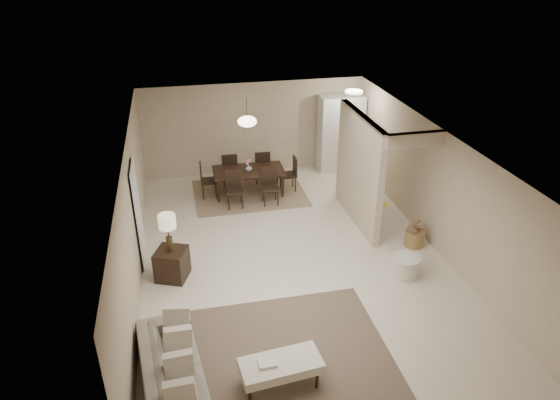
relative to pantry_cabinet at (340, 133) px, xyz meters
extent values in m
plane|color=beige|center=(-2.35, -4.15, -1.05)|extent=(9.00, 9.00, 0.00)
plane|color=white|center=(-2.35, -4.15, 1.45)|extent=(9.00, 9.00, 0.00)
plane|color=tan|center=(-2.35, 0.35, 0.20)|extent=(6.00, 0.00, 6.00)
plane|color=tan|center=(-5.35, -4.15, 0.20)|extent=(0.00, 9.00, 9.00)
plane|color=tan|center=(0.65, -4.15, 0.20)|extent=(0.00, 9.00, 9.00)
cube|color=tan|center=(-0.55, -2.90, 0.20)|extent=(0.15, 2.50, 2.50)
cube|color=black|center=(-5.32, -3.55, -0.03)|extent=(0.04, 0.90, 2.04)
cube|color=silver|center=(0.00, 0.00, 0.00)|extent=(1.20, 0.55, 2.10)
cylinder|color=white|center=(-0.05, -0.95, 1.41)|extent=(0.44, 0.44, 0.05)
cube|color=brown|center=(-3.09, -7.01, -1.04)|extent=(3.20, 3.20, 0.01)
imported|color=gray|center=(-4.80, -7.01, -0.74)|extent=(2.23, 1.09, 0.63)
cube|color=beige|center=(-3.29, -7.31, -0.71)|extent=(1.22, 0.65, 0.16)
cylinder|color=black|center=(-3.78, -7.50, -0.92)|extent=(0.05, 0.05, 0.26)
cylinder|color=black|center=(-2.80, -7.50, -0.92)|extent=(0.05, 0.05, 0.26)
cylinder|color=black|center=(-3.78, -7.11, -0.92)|extent=(0.05, 0.05, 0.26)
cylinder|color=black|center=(-2.80, -7.11, -0.92)|extent=(0.05, 0.05, 0.26)
cube|color=black|center=(-4.75, -4.32, -0.75)|extent=(0.71, 0.71, 0.60)
cylinder|color=#43341C|center=(-4.75, -4.32, -0.30)|extent=(0.12, 0.12, 0.30)
cylinder|color=#43341C|center=(-4.75, -4.32, -0.02)|extent=(0.03, 0.03, 0.26)
cylinder|color=beige|center=(-4.75, -4.32, 0.18)|extent=(0.32, 0.32, 0.26)
cylinder|color=beige|center=(-0.38, -5.22, -0.85)|extent=(0.53, 0.53, 0.41)
cylinder|color=olive|center=(0.27, -4.25, -0.88)|extent=(0.53, 0.53, 0.35)
cube|color=#7D664D|center=(-2.74, -1.05, -1.04)|extent=(2.80, 2.10, 0.01)
imported|color=black|center=(-2.74, -1.05, -0.74)|extent=(1.81, 1.05, 0.63)
imported|color=silver|center=(-2.74, -1.05, -0.34)|extent=(0.20, 0.20, 0.17)
cube|color=yellow|center=(-0.05, -2.24, -1.04)|extent=(1.06, 0.72, 0.01)
cylinder|color=#43341C|center=(-2.74, -1.05, 1.20)|extent=(0.02, 0.02, 0.50)
ellipsoid|color=#FFEAC6|center=(-2.74, -1.05, 0.87)|extent=(0.46, 0.46, 0.25)
camera|label=1|loc=(-4.42, -12.43, 4.66)|focal=32.00mm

